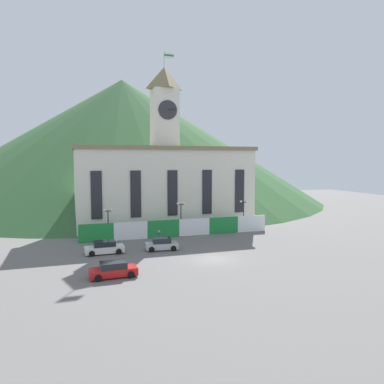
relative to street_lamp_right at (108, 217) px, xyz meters
The scene contains 11 objects.
ground_plane 17.41m from the street_lamp_right, 54.31° to the right, with size 160.00×160.00×0.00m, color #605E5B.
civic_building 13.08m from the street_lamp_right, 36.51° to the left, with size 28.70×9.60×28.20m.
banner_fence 10.20m from the street_lamp_right, ahead, with size 27.95×0.12×2.48m.
hillside_backdrop 56.65m from the street_lamp_right, 79.56° to the left, with size 107.35×107.35×33.17m, color #2D562D.
street_lamp_right is the anchor object (origin of this frame).
street_lamp_left 10.45m from the street_lamp_right, ahead, with size 1.26×0.36×4.88m.
street_lamp_far_left 20.56m from the street_lamp_right, ahead, with size 1.26×0.36×4.83m.
car_red_sedan 17.01m from the street_lamp_right, 94.53° to the right, with size 4.46×2.24×1.45m.
car_silver_hatch 9.96m from the street_lamp_right, 54.60° to the right, with size 4.05×2.34×1.50m.
car_white_taxi 7.95m from the street_lamp_right, 99.50° to the right, with size 4.55×2.22×1.50m.
pedestrian 7.84m from the street_lamp_right, 35.84° to the right, with size 0.46×0.46×1.80m.
Camera 1 is at (-15.29, -37.84, 10.93)m, focal length 35.00 mm.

